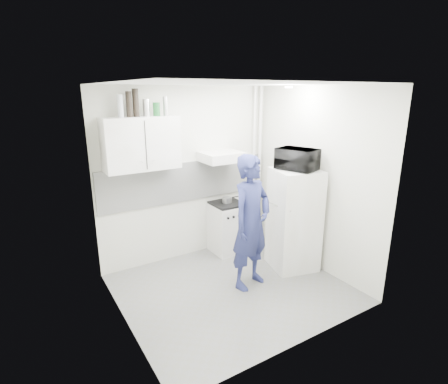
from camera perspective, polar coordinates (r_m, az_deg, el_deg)
floor at (r=4.81m, az=1.32°, el=-15.44°), size 2.80×2.80×0.00m
ceiling at (r=4.10m, az=1.56°, el=17.27°), size 2.80×2.80×0.00m
wall_back at (r=5.33m, az=-5.94°, el=2.84°), size 2.80×0.00×2.80m
wall_left at (r=3.73m, az=-16.91°, el=-3.64°), size 0.00×2.60×2.60m
wall_right at (r=5.15m, az=14.59°, el=1.93°), size 0.00×2.60×2.60m
person at (r=4.53m, az=4.45°, el=-4.99°), size 0.74×0.59×1.78m
stove at (r=5.65m, az=0.55°, el=-5.89°), size 0.50×0.50×0.80m
fridge at (r=5.15m, az=11.33°, el=-4.42°), size 0.74×0.74×1.47m
stove_top at (r=5.51m, az=0.56°, el=-1.91°), size 0.48×0.48×0.03m
saucepan at (r=5.51m, az=0.49°, el=-1.30°), size 0.15×0.15×0.09m
microwave at (r=4.92m, az=11.90°, el=5.27°), size 0.62×0.50×0.29m
bottle_b at (r=4.68m, az=-16.58°, el=13.31°), size 0.07×0.07×0.28m
bottle_c at (r=4.71m, az=-15.24°, el=13.66°), size 0.08×0.08×0.32m
bottle_d at (r=4.73m, az=-14.22°, el=13.94°), size 0.08×0.08×0.35m
canister_a at (r=4.78m, az=-12.57°, el=13.28°), size 0.09×0.09×0.22m
canister_b at (r=4.83m, az=-10.96°, el=13.13°), size 0.09×0.09×0.18m
bottle_e at (r=4.88m, az=-9.55°, el=13.66°), size 0.06×0.06×0.25m
upper_cabinet at (r=4.79m, az=-13.36°, el=7.69°), size 1.00×0.35×0.70m
range_hood at (r=5.27m, az=-0.41°, el=5.78°), size 0.60×0.50×0.14m
backsplash at (r=5.34m, az=-5.84°, el=1.77°), size 2.74×0.03×0.60m
pipe_a at (r=5.93m, az=5.78°, el=4.21°), size 0.05×0.05×2.60m
pipe_b at (r=5.86m, az=4.85°, el=4.09°), size 0.04×0.04×2.60m
ceiling_spot_fixture at (r=4.87m, az=10.51°, el=16.49°), size 0.10×0.10×0.02m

